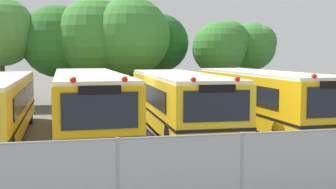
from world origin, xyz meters
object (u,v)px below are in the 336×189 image
tree_3 (94,38)px  tree_2 (55,43)px  school_bus_2 (179,100)px  tree_7 (254,46)px  tree_1 (1,31)px  tree_5 (158,42)px  school_bus_1 (88,102)px  tree_4 (133,37)px  tree_6 (222,46)px  school_bus_3 (263,98)px

tree_3 → tree_2: bearing=158.8°
school_bus_2 → tree_7: size_ratio=1.98×
school_bus_2 → tree_1: 14.29m
tree_3 → tree_5: 4.44m
school_bus_1 → tree_4: tree_4 is taller
tree_5 → tree_3: bearing=-167.4°
tree_1 → tree_6: bearing=-7.7°
tree_7 → school_bus_1: bearing=-138.4°
tree_6 → tree_7: size_ratio=1.01×
tree_6 → school_bus_3: bearing=-98.8°
tree_7 → tree_4: bearing=-178.7°
tree_4 → tree_7: size_ratio=1.27×
school_bus_2 → tree_5: (1.35, 11.45, 2.74)m
school_bus_1 → tree_1: (-4.82, 11.32, 3.27)m
school_bus_3 → tree_5: size_ratio=1.72×
school_bus_1 → school_bus_3: size_ratio=1.11×
tree_5 → school_bus_3: bearing=-78.9°
tree_6 → tree_5: bearing=147.8°
school_bus_2 → tree_4: (-0.60, 9.45, 2.94)m
tree_3 → tree_4: tree_3 is taller
tree_2 → school_bus_2: bearing=-64.8°
tree_1 → tree_4: bearing=-10.5°
tree_5 → tree_1: bearing=-177.0°
school_bus_3 → school_bus_1: bearing=-0.9°
tree_6 → tree_7: (2.42, 0.55, 0.05)m
tree_1 → tree_4: 8.13m
school_bus_3 → tree_7: size_ratio=1.92×
school_bus_1 → school_bus_3: (7.42, 0.07, -0.01)m
tree_1 → school_bus_2: bearing=-51.9°
school_bus_3 → tree_6: tree_6 is taller
school_bus_3 → tree_7: (3.88, 9.94, 2.44)m
school_bus_3 → tree_1: bearing=-44.0°
tree_3 → tree_6: bearing=-9.8°
school_bus_1 → tree_4: bearing=-109.2°
tree_5 → school_bus_1: bearing=-113.4°
tree_6 → tree_2: bearing=167.5°
school_bus_3 → tree_1: tree_1 is taller
tree_1 → school_bus_1: bearing=-66.9°
tree_4 → tree_5: 2.81m
school_bus_3 → tree_1: 16.94m
tree_2 → tree_1: bearing=-171.4°
school_bus_1 → tree_2: size_ratio=1.79×
tree_3 → tree_5: tree_3 is taller
school_bus_3 → tree_7: 10.95m
tree_2 → tree_4: 5.18m
tree_1 → tree_3: bearing=-4.6°
tree_1 → tree_7: (16.12, -1.30, -0.84)m
school_bus_3 → tree_3: tree_3 is taller
tree_3 → tree_7: size_ratio=1.27×
tree_1 → tree_3: 5.64m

